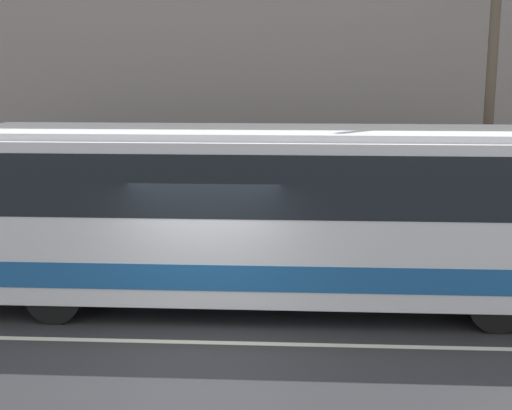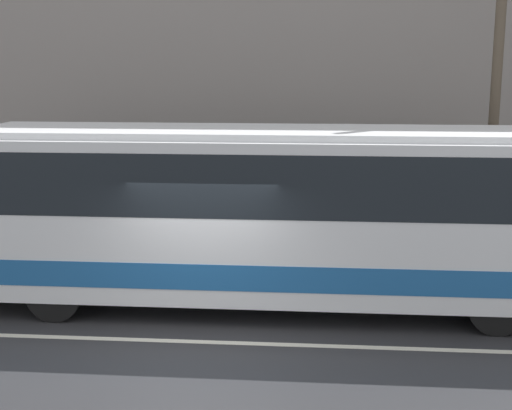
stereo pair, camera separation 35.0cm
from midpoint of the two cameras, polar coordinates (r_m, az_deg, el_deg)
ground_plane at (r=11.76m, az=-5.29°, el=-10.90°), size 60.00×60.00×0.00m
sidewalk at (r=16.78m, az=-2.61°, el=-3.62°), size 60.00×2.74×0.17m
building_facade at (r=17.73m, az=-2.27°, el=15.22°), size 60.00×0.35×11.62m
lane_stripe at (r=11.76m, az=-5.29°, el=-10.88°), size 54.00×0.14×0.01m
transit_bus at (r=12.92m, az=-1.04°, el=-0.20°), size 11.54×2.56×3.28m
utility_pole_near at (r=15.82m, az=17.79°, el=11.20°), size 0.21×0.21×8.72m
pedestrian_waiting at (r=16.58m, az=5.00°, el=-0.64°), size 0.36×0.36×1.74m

